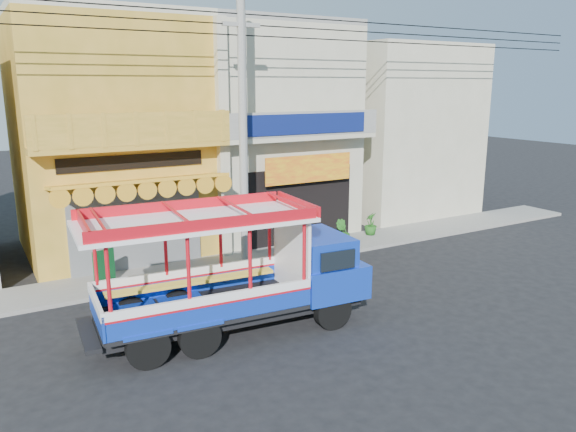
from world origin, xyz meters
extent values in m
plane|color=black|center=(0.00, 0.00, 0.00)|extent=(90.00, 90.00, 0.00)
cube|color=slate|center=(0.00, 4.00, 0.06)|extent=(30.00, 2.00, 0.12)
cube|color=#A78325|center=(-4.00, 8.00, 4.00)|extent=(6.00, 6.00, 8.00)
cube|color=#595B5E|center=(-4.00, 4.98, 1.40)|extent=(4.20, 0.10, 2.60)
cube|color=orange|center=(-4.00, 4.25, 3.05)|extent=(5.20, 1.50, 0.31)
cube|color=#A78325|center=(-4.00, 4.65, 4.05)|extent=(6.00, 0.70, 0.18)
cube|color=#A78325|center=(-4.00, 4.35, 4.60)|extent=(6.00, 0.12, 0.95)
cube|color=black|center=(-4.00, 4.97, 3.55)|extent=(4.50, 0.04, 0.45)
cube|color=#B3AF93|center=(-4.00, 8.00, 8.12)|extent=(6.00, 6.00, 0.24)
cube|color=#B3AF93|center=(2.00, 8.00, 4.00)|extent=(6.00, 6.00, 8.00)
cube|color=black|center=(2.00, 4.98, 1.50)|extent=(4.60, 0.12, 2.80)
cube|color=yellow|center=(2.30, 4.70, 2.90)|extent=(3.60, 0.05, 1.00)
cube|color=#B3AF93|center=(2.00, 4.65, 4.05)|extent=(6.00, 0.70, 0.18)
cube|color=gray|center=(2.00, 4.35, 4.55)|extent=(6.00, 0.12, 0.85)
cube|color=navy|center=(2.00, 4.28, 4.55)|extent=(4.80, 0.06, 0.70)
cube|color=gray|center=(2.00, 8.00, 8.12)|extent=(6.00, 6.00, 0.24)
cube|color=#B3AF93|center=(-1.00, 4.85, 4.00)|extent=(0.35, 0.30, 8.00)
cube|color=#B3AF93|center=(9.00, 8.00, 3.80)|extent=(6.00, 6.00, 7.60)
cylinder|color=gray|center=(-1.00, 3.30, 4.50)|extent=(0.26, 0.26, 9.00)
cube|color=gray|center=(-1.00, 3.30, 7.60)|extent=(1.20, 0.12, 0.12)
cylinder|color=black|center=(0.00, 3.30, 7.30)|extent=(28.00, 0.04, 0.04)
cylinder|color=black|center=(0.00, 3.30, 7.60)|extent=(28.00, 0.04, 0.04)
cylinder|color=black|center=(0.00, 3.30, 7.90)|extent=(28.00, 0.04, 0.04)
cylinder|color=black|center=(-1.12, -1.83, 0.47)|extent=(0.96, 0.33, 0.94)
cylinder|color=black|center=(-0.99, -0.04, 0.47)|extent=(0.96, 0.33, 0.94)
cylinder|color=black|center=(-4.49, -1.58, 0.47)|extent=(0.96, 0.33, 0.94)
cylinder|color=black|center=(-4.36, 0.20, 0.47)|extent=(0.96, 0.33, 0.94)
cylinder|color=black|center=(-5.62, -1.50, 0.47)|extent=(0.96, 0.33, 0.94)
cylinder|color=black|center=(-5.49, 0.29, 0.47)|extent=(0.96, 0.33, 0.94)
cube|color=black|center=(-3.30, -0.77, 0.56)|extent=(6.42, 2.01, 0.26)
cube|color=blue|center=(-0.86, -0.95, 1.08)|extent=(1.84, 2.19, 0.85)
cube|color=blue|center=(-1.01, -0.94, 1.83)|extent=(1.45, 1.99, 0.71)
cube|color=black|center=(-0.35, -0.99, 1.79)|extent=(0.18, 1.66, 0.52)
cube|color=black|center=(-4.08, -0.71, 0.75)|extent=(4.79, 2.40, 0.11)
cube|color=blue|center=(-4.15, -1.71, 1.08)|extent=(4.65, 0.41, 0.56)
cube|color=white|center=(-4.15, -1.71, 1.34)|extent=(4.65, 0.42, 0.21)
cube|color=blue|center=(-4.01, 0.28, 1.08)|extent=(4.65, 0.41, 0.56)
cube|color=white|center=(-4.01, 0.28, 1.34)|extent=(4.65, 0.42, 0.21)
cylinder|color=red|center=(-6.33, -1.53, 2.12)|extent=(0.09, 0.09, 1.50)
cylinder|color=red|center=(-6.19, 0.42, 2.12)|extent=(0.09, 0.09, 1.50)
cube|color=white|center=(-1.74, -0.88, 1.81)|extent=(0.21, 1.90, 2.12)
cube|color=white|center=(-4.17, -0.71, 2.87)|extent=(5.37, 2.68, 0.09)
cube|color=red|center=(-4.17, -0.71, 3.04)|extent=(5.18, 2.57, 0.24)
cube|color=black|center=(-5.31, 3.92, 0.17)|extent=(0.65, 0.50, 0.10)
cube|color=#0B3F1B|center=(-5.31, 3.92, 0.69)|extent=(0.66, 0.32, 0.94)
imported|color=#1F5A19|center=(3.28, 3.87, 0.58)|extent=(0.65, 0.63, 0.92)
imported|color=#1F5A19|center=(5.01, 4.42, 0.55)|extent=(0.64, 0.64, 0.87)
camera|label=1|loc=(-8.54, -12.40, 5.87)|focal=35.00mm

